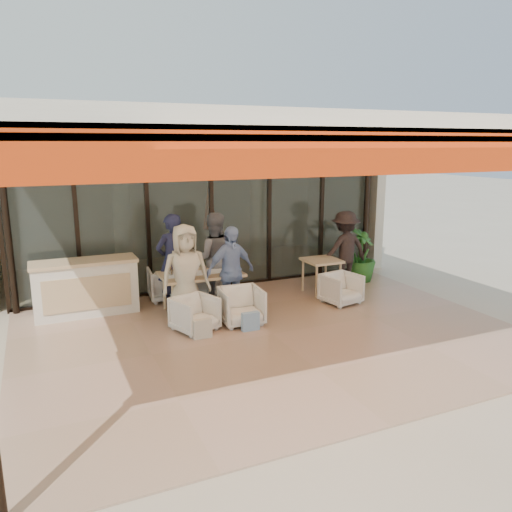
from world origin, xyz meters
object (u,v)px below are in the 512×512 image
(side_chair, at_px, (341,287))
(side_table, at_px, (322,264))
(diner_grey, at_px, (214,258))
(standing_woman, at_px, (345,249))
(chair_near_left, at_px, (195,312))
(chair_far_right, at_px, (207,280))
(diner_cream, at_px, (186,274))
(diner_periwinkle, at_px, (231,271))
(host_counter, at_px, (86,287))
(dining_table, at_px, (200,276))
(potted_palm, at_px, (361,255))
(chair_far_left, at_px, (167,282))
(diner_navy, at_px, (172,261))
(chair_near_right, at_px, (241,304))

(side_chair, bearing_deg, side_table, 79.51)
(diner_grey, bearing_deg, standing_woman, -168.05)
(chair_near_left, bearing_deg, chair_far_right, 45.77)
(diner_cream, height_order, diner_periwinkle, diner_cream)
(host_counter, relative_size, diner_grey, 1.03)
(dining_table, bearing_deg, diner_periwinkle, -46.80)
(side_chair, distance_m, potted_palm, 1.79)
(dining_table, xyz_separation_m, chair_far_left, (-0.41, 0.94, -0.32))
(chair_far_right, relative_size, standing_woman, 0.39)
(host_counter, height_order, chair_far_right, host_counter)
(diner_cream, xyz_separation_m, side_chair, (3.05, -0.26, -0.54))
(chair_near_left, height_order, diner_cream, diner_cream)
(dining_table, xyz_separation_m, chair_near_left, (-0.41, -0.96, -0.36))
(diner_periwinkle, distance_m, side_chair, 2.28)
(standing_woman, bearing_deg, diner_navy, -3.17)
(dining_table, xyz_separation_m, chair_far_right, (0.43, 0.94, -0.36))
(diner_periwinkle, bearing_deg, diner_grey, 78.52)
(dining_table, distance_m, potted_palm, 3.97)
(diner_grey, bearing_deg, diner_periwinkle, 104.56)
(chair_far_left, bearing_deg, side_table, 168.64)
(side_chair, bearing_deg, standing_woman, 43.36)
(diner_periwinkle, xyz_separation_m, side_chair, (2.21, -0.26, -0.50))
(diner_grey, height_order, diner_periwinkle, diner_grey)
(diner_cream, bearing_deg, host_counter, 146.51)
(host_counter, relative_size, chair_far_left, 2.54)
(host_counter, bearing_deg, side_chair, -16.22)
(chair_near_left, xyz_separation_m, diner_navy, (0.00, 1.40, 0.58))
(chair_far_right, height_order, side_table, side_table)
(host_counter, xyz_separation_m, diner_cream, (1.57, -1.09, 0.35))
(chair_far_left, xyz_separation_m, diner_periwinkle, (0.84, -1.40, 0.47))
(standing_woman, bearing_deg, diner_periwinkle, 13.34)
(dining_table, bearing_deg, diner_cream, -132.06)
(chair_far_left, height_order, chair_near_right, chair_far_left)
(chair_far_left, height_order, side_chair, chair_far_left)
(standing_woman, bearing_deg, chair_far_left, -10.62)
(standing_woman, bearing_deg, diner_cream, 10.23)
(chair_far_left, bearing_deg, dining_table, 118.81)
(chair_far_left, height_order, standing_woman, standing_woman)
(potted_palm, bearing_deg, chair_near_left, -161.75)
(chair_near_right, xyz_separation_m, diner_navy, (-0.84, 1.40, 0.55))
(diner_navy, relative_size, diner_cream, 1.04)
(chair_near_left, relative_size, side_table, 0.89)
(host_counter, xyz_separation_m, side_chair, (4.63, -1.35, -0.20))
(dining_table, relative_size, diner_cream, 0.86)
(diner_navy, relative_size, diner_periwinkle, 1.09)
(chair_near_right, bearing_deg, diner_cream, 153.07)
(diner_grey, distance_m, side_table, 2.27)
(diner_periwinkle, bearing_deg, host_counter, 144.32)
(chair_near_right, distance_m, diner_cream, 1.11)
(side_table, height_order, standing_woman, standing_woman)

